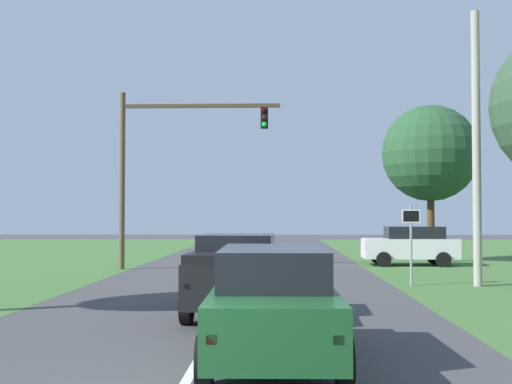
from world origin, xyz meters
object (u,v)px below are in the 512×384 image
(keep_moving_sign, at_px, (411,235))
(oak_tree_right, at_px, (430,153))
(pickup_truck_lead, at_px, (238,272))
(red_suv_near, at_px, (273,302))
(crossing_suv_far, at_px, (411,245))
(utility_pole_right, at_px, (476,148))
(traffic_light, at_px, (163,153))

(keep_moving_sign, height_order, oak_tree_right, oak_tree_right)
(keep_moving_sign, bearing_deg, pickup_truck_lead, -129.55)
(red_suv_near, relative_size, pickup_truck_lead, 0.96)
(red_suv_near, height_order, crossing_suv_far, red_suv_near)
(oak_tree_right, relative_size, utility_pole_right, 0.86)
(traffic_light, xyz_separation_m, oak_tree_right, (12.61, 4.77, 0.38))
(pickup_truck_lead, bearing_deg, crossing_suv_far, 65.26)
(red_suv_near, relative_size, crossing_suv_far, 1.15)
(red_suv_near, distance_m, oak_tree_right, 24.25)
(oak_tree_right, height_order, utility_pole_right, utility_pole_right)
(pickup_truck_lead, distance_m, traffic_light, 14.04)
(traffic_light, bearing_deg, red_suv_near, -74.46)
(oak_tree_right, bearing_deg, pickup_truck_lead, -115.92)
(oak_tree_right, bearing_deg, crossing_suv_far, -123.63)
(red_suv_near, distance_m, pickup_truck_lead, 5.07)
(utility_pole_right, bearing_deg, pickup_truck_lead, -139.41)
(keep_moving_sign, bearing_deg, traffic_light, 146.21)
(red_suv_near, relative_size, keep_moving_sign, 1.88)
(utility_pole_right, bearing_deg, red_suv_near, -120.14)
(keep_moving_sign, distance_m, oak_tree_right, 12.11)
(oak_tree_right, bearing_deg, red_suv_near, -108.73)
(red_suv_near, height_order, utility_pole_right, utility_pole_right)
(traffic_light, bearing_deg, keep_moving_sign, -33.79)
(keep_moving_sign, xyz_separation_m, utility_pole_right, (2.17, -0.04, 2.89))
(pickup_truck_lead, xyz_separation_m, crossing_suv_far, (7.10, 15.41, -0.04))
(keep_moving_sign, xyz_separation_m, crossing_suv_far, (1.73, 8.91, -0.75))
(crossing_suv_far, bearing_deg, keep_moving_sign, -101.01)
(pickup_truck_lead, xyz_separation_m, utility_pole_right, (7.54, 6.46, 3.59))
(traffic_light, bearing_deg, crossing_suv_far, 13.11)
(pickup_truck_lead, xyz_separation_m, oak_tree_right, (8.54, 17.58, 4.43))
(pickup_truck_lead, height_order, traffic_light, traffic_light)
(crossing_suv_far, bearing_deg, utility_pole_right, -87.21)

